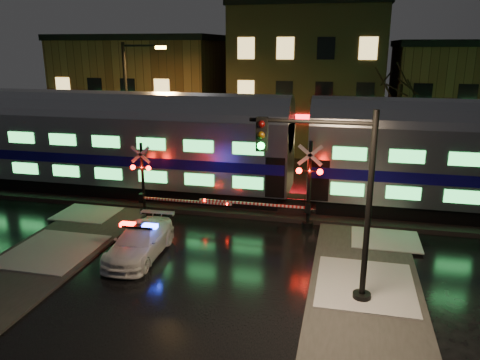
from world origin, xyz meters
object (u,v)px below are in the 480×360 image
(traffic_light, at_px, (336,203))
(crossing_signal_left, at_px, (149,187))
(police_car, at_px, (140,242))
(streetlight, at_px, (131,102))
(crossing_signal_right, at_px, (301,193))

(traffic_light, bearing_deg, crossing_signal_left, 133.92)
(police_car, height_order, streetlight, streetlight)
(police_car, height_order, crossing_signal_right, crossing_signal_right)
(streetlight, bearing_deg, crossing_signal_right, -29.50)
(crossing_signal_right, relative_size, streetlight, 0.69)
(streetlight, bearing_deg, traffic_light, -43.91)
(crossing_signal_right, distance_m, crossing_signal_left, 7.83)
(crossing_signal_left, height_order, streetlight, streetlight)
(police_car, xyz_separation_m, streetlight, (-5.59, 11.39, 4.41))
(police_car, distance_m, crossing_signal_left, 5.04)
(crossing_signal_right, distance_m, traffic_light, 6.85)
(crossing_signal_right, relative_size, crossing_signal_left, 1.13)
(crossing_signal_right, xyz_separation_m, streetlight, (-11.82, 6.69, 3.28))
(police_car, bearing_deg, traffic_light, -13.58)
(crossing_signal_right, bearing_deg, traffic_light, -74.61)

